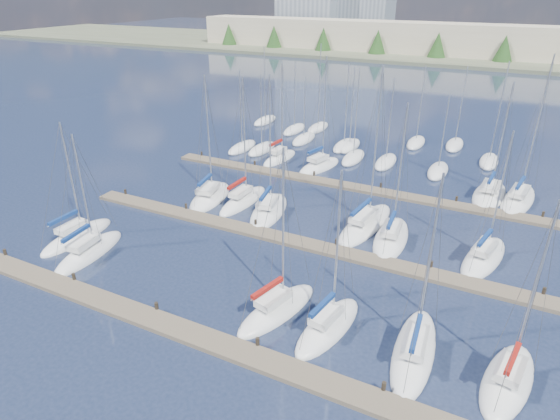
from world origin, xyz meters
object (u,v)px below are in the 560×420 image
at_px(sailboat_f, 414,351).
at_px(sailboat_d, 277,309).
at_px(sailboat_l, 391,238).
at_px(sailboat_b, 89,252).
at_px(sailboat_o, 319,166).
at_px(sailboat_r, 518,200).
at_px(sailboat_a, 77,237).
at_px(sailboat_n, 280,158).
at_px(sailboat_h, 210,197).
at_px(sailboat_k, 365,224).
at_px(sailboat_g, 508,380).
at_px(sailboat_j, 269,211).
at_px(sailboat_m, 484,257).
at_px(sailboat_e, 328,326).
at_px(sailboat_q, 489,195).
at_px(sailboat_i, 243,200).

bearing_deg(sailboat_f, sailboat_d, 177.18).
bearing_deg(sailboat_l, sailboat_b, -152.44).
xyz_separation_m(sailboat_o, sailboat_r, (22.51, 0.06, -0.01)).
relative_size(sailboat_o, sailboat_a, 1.25).
relative_size(sailboat_o, sailboat_n, 1.09).
relative_size(sailboat_h, sailboat_k, 0.88).
height_order(sailboat_d, sailboat_a, sailboat_d).
bearing_deg(sailboat_g, sailboat_a, -171.67).
bearing_deg(sailboat_g, sailboat_r, 100.94).
xyz_separation_m(sailboat_j, sailboat_m, (20.10, 0.12, -0.00)).
relative_size(sailboat_f, sailboat_d, 0.99).
height_order(sailboat_h, sailboat_b, sailboat_h).
bearing_deg(sailboat_m, sailboat_n, 163.20).
bearing_deg(sailboat_d, sailboat_a, -169.36).
bearing_deg(sailboat_f, sailboat_m, 75.03).
xyz_separation_m(sailboat_r, sailboat_k, (-12.69, -12.64, -0.00)).
relative_size(sailboat_f, sailboat_e, 1.06).
relative_size(sailboat_d, sailboat_n, 0.97).
bearing_deg(sailboat_j, sailboat_b, -136.74).
relative_size(sailboat_h, sailboat_a, 1.20).
bearing_deg(sailboat_n, sailboat_q, 4.61).
xyz_separation_m(sailboat_q, sailboat_k, (-9.87, -12.71, 0.01)).
xyz_separation_m(sailboat_o, sailboat_g, (22.93, -27.55, -0.01)).
height_order(sailboat_o, sailboat_h, sailboat_o).
bearing_deg(sailboat_d, sailboat_k, 97.91).
distance_m(sailboat_q, sailboat_b, 40.53).
bearing_deg(sailboat_h, sailboat_q, 16.36).
bearing_deg(sailboat_h, sailboat_f, -40.67).
distance_m(sailboat_l, sailboat_e, 13.74).
bearing_deg(sailboat_j, sailboat_k, -2.99).
bearing_deg(sailboat_r, sailboat_a, -134.04).
height_order(sailboat_o, sailboat_d, sailboat_o).
distance_m(sailboat_d, sailboat_m, 18.45).
xyz_separation_m(sailboat_l, sailboat_g, (10.25, -13.47, 0.01)).
xyz_separation_m(sailboat_f, sailboat_j, (-17.33, 13.58, 0.00)).
bearing_deg(sailboat_j, sailboat_o, 79.63).
height_order(sailboat_g, sailboat_m, sailboat_g).
height_order(sailboat_h, sailboat_r, sailboat_r).
bearing_deg(sailboat_r, sailboat_b, -129.94).
relative_size(sailboat_l, sailboat_d, 1.02).
bearing_deg(sailboat_m, sailboat_g, -67.62).
xyz_separation_m(sailboat_i, sailboat_e, (15.26, -14.69, -0.01)).
bearing_deg(sailboat_j, sailboat_r, 20.79).
bearing_deg(sailboat_d, sailboat_q, 81.63).
bearing_deg(sailboat_o, sailboat_g, -36.97).
relative_size(sailboat_l, sailboat_r, 0.83).
xyz_separation_m(sailboat_r, sailboat_d, (-14.33, -27.77, 0.00)).
distance_m(sailboat_e, sailboat_q, 28.97).
bearing_deg(sailboat_k, sailboat_i, -171.00).
height_order(sailboat_d, sailboat_m, sailboat_d).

